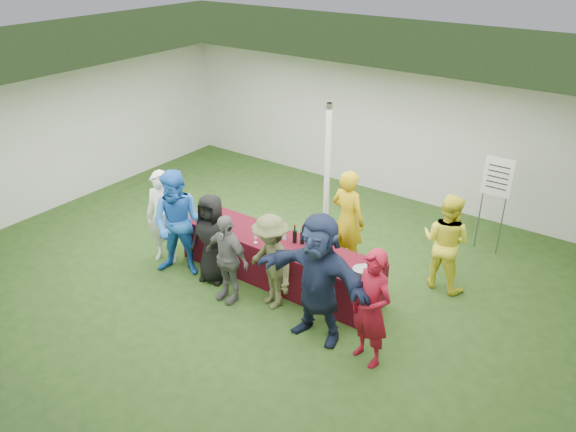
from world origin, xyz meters
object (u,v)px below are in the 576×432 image
Objects in this scene: customer_1 at (179,224)px; serving_table at (278,260)px; dump_bucket at (361,274)px; customer_5 at (318,278)px; customer_2 at (212,239)px; customer_6 at (371,308)px; customer_3 at (227,258)px; staff_back at (446,242)px; customer_0 at (163,217)px; wine_list_sign at (497,184)px; customer_4 at (271,262)px; staff_pourer at (348,220)px.

serving_table is at bearing 4.87° from customer_1.
customer_5 reaches higher than dump_bucket.
customer_2 is 0.90× the size of customer_6.
customer_3 is at bearing -161.00° from dump_bucket.
customer_5 is at bearing -16.30° from customer_2.
staff_back is 0.97× the size of customer_6.
staff_back is at bearing 31.89° from serving_table.
serving_table is 1.67m from customer_5.
dump_bucket is 1.75m from staff_back.
staff_back reaches higher than customer_3.
customer_1 reaches higher than serving_table.
customer_6 is at bearing 3.63° from customer_3.
customer_0 is at bearing 171.37° from customer_2.
customer_5 is at bearing -21.81° from customer_0.
wine_list_sign is 4.83m from customer_3.
customer_3 is at bearing -37.33° from customer_2.
serving_table is 1.85× the size of customer_5.
customer_0 is 2.33m from customer_4.
dump_bucket is at bearing -1.49° from customer_2.
staff_pourer is 0.92× the size of customer_5.
customer_1 is at bearing -174.13° from customer_2.
customer_3 is at bearing -125.98° from wine_list_sign.
dump_bucket is at bearing 73.45° from staff_back.
staff_back is (1.58, 0.39, -0.07)m from staff_pourer.
serving_table is 2.34× the size of customer_2.
customer_3 is at bearing -178.52° from customer_5.
customer_0 reaches higher than customer_3.
customer_6 is at bearing 91.59° from staff_back.
customer_4 is at bearing -171.15° from customer_6.
customer_1 is at bearing -169.89° from dump_bucket.
customer_4 reaches higher than dump_bucket.
customer_4 is at bearing 86.02° from staff_pourer.
customer_5 reaches higher than staff_back.
customer_5 is (1.32, -0.84, 0.60)m from serving_table.
customer_4 is (-2.17, -3.62, -0.54)m from wine_list_sign.
staff_back is at bearing 103.78° from customer_6.
serving_table is 2.14m from customer_0.
dump_bucket is 0.14× the size of wine_list_sign.
staff_back is at bearing -98.29° from wine_list_sign.
staff_back is 1.06× the size of customer_4.
customer_0 is (-4.26, -2.05, 0.02)m from staff_back.
customer_6 reaches higher than dump_bucket.
wine_list_sign reaches higher than customer_3.
customer_2 is 0.79× the size of customer_5.
customer_2 is at bearing 54.34° from staff_pourer.
dump_bucket is 0.18× the size of customer_3.
customer_4 is (0.65, 0.26, 0.04)m from customer_3.
wine_list_sign is at bearing 57.21° from customer_3.
dump_bucket is at bearing 39.66° from customer_4.
wine_list_sign is at bearing 50.04° from serving_table.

